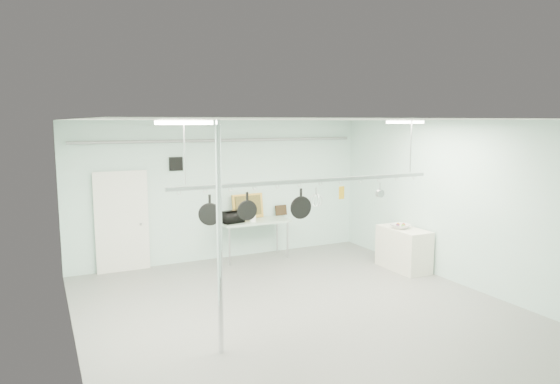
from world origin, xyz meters
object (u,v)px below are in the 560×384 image
prep_table (254,223)px  skillet_left (210,209)px  side_cabinet (404,249)px  skillet_mid (247,206)px  coffee_canister (253,218)px  chrome_pole (219,240)px  skillet_right (301,204)px  microwave (232,217)px  pot_rack (310,179)px  fruit_bowl (401,226)px

prep_table → skillet_left: (-2.14, -3.30, 1.02)m
side_cabinet → skillet_mid: bearing=-164.9°
side_cabinet → coffee_canister: coffee_canister is taller
chrome_pole → skillet_right: 1.96m
skillet_left → skillet_mid: (0.61, 0.00, 0.01)m
prep_table → microwave: bearing=-176.3°
pot_rack → skillet_right: bearing=180.0°
pot_rack → microwave: bearing=92.6°
skillet_mid → coffee_canister: bearing=69.4°
coffee_canister → skillet_left: size_ratio=0.41×
coffee_canister → fruit_bowl: 3.27m
chrome_pole → skillet_left: size_ratio=7.02×
side_cabinet → pot_rack: size_ratio=0.25×
prep_table → skillet_left: bearing=-122.9°
microwave → pot_rack: bearing=81.0°
prep_table → skillet_left: 4.06m
fruit_bowl → skillet_right: skillet_right is taller
microwave → side_cabinet: bearing=133.4°
pot_rack → fruit_bowl: (2.87, 1.13, -1.28)m
chrome_pole → pot_rack: chrome_pole is taller
coffee_canister → skillet_mid: 3.57m
skillet_left → skillet_mid: same height
chrome_pole → prep_table: bearing=61.3°
skillet_right → fruit_bowl: bearing=22.0°
fruit_bowl → skillet_right: 3.36m
microwave → coffee_canister: bearing=154.5°
coffee_canister → skillet_mid: size_ratio=0.42×
prep_table → microwave: 0.59m
microwave → skillet_mid: bearing=61.7°
skillet_right → side_cabinet: bearing=21.1°
skillet_mid → microwave: bearing=77.1°
microwave → skillet_left: skillet_left is taller
side_cabinet → microwave: bearing=145.1°
prep_table → side_cabinet: bearing=-40.8°
pot_rack → skillet_left: 1.78m
prep_table → microwave: microwave is taller
chrome_pole → coffee_canister: chrome_pole is taller
chrome_pole → side_cabinet: bearing=22.4°
fruit_bowl → skillet_mid: bearing=-164.2°
coffee_canister → skillet_right: 3.30m
microwave → skillet_right: bearing=78.0°
chrome_pole → skillet_left: 0.95m
pot_rack → skillet_right: pot_rack is taller
pot_rack → fruit_bowl: pot_rack is taller
prep_table → skillet_right: skillet_right is taller
pot_rack → skillet_left: size_ratio=10.53×
chrome_pole → coffee_canister: size_ratio=17.12×
skillet_left → skillet_mid: size_ratio=1.03×
skillet_left → skillet_mid: bearing=19.8°
prep_table → side_cabinet: (2.55, -2.20, -0.38)m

